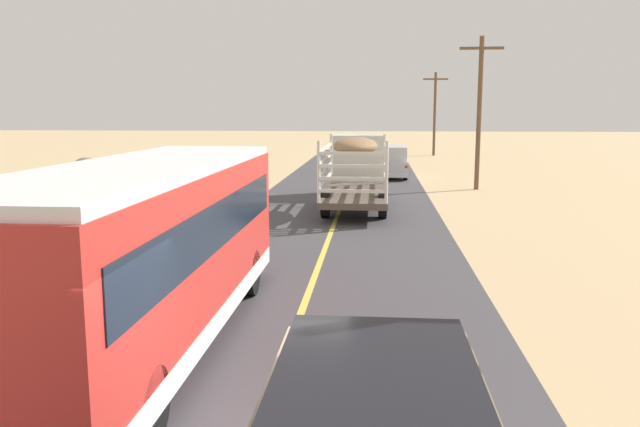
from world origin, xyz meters
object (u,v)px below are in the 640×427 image
at_px(livestock_truck, 358,162).
at_px(boulder_near_shoulder, 86,164).
at_px(power_pole_far, 435,111).
at_px(car_far, 391,160).
at_px(bus, 148,249).
at_px(power_pole_mid, 479,108).

distance_m(livestock_truck, boulder_near_shoulder, 22.69).
xyz_separation_m(livestock_truck, power_pole_far, (6.06, 30.39, 2.22)).
bearing_deg(boulder_near_shoulder, car_far, -6.82).
relative_size(bus, boulder_near_shoulder, 6.56).
xyz_separation_m(car_far, boulder_near_shoulder, (-20.40, 2.44, -0.61)).
height_order(livestock_truck, car_far, livestock_truck).
xyz_separation_m(bus, car_far, (4.77, 28.65, -0.66)).
distance_m(bus, power_pole_far, 49.57).
relative_size(livestock_truck, power_pole_far, 1.30).
distance_m(power_pole_far, boulder_near_shoulder, 30.56).
height_order(livestock_truck, boulder_near_shoulder, livestock_truck).
relative_size(car_far, boulder_near_shoulder, 3.03).
relative_size(bus, power_pole_far, 1.34).
distance_m(livestock_truck, power_pole_mid, 8.23).
height_order(bus, power_pole_mid, power_pole_mid).
bearing_deg(livestock_truck, bus, -99.46).
height_order(livestock_truck, power_pole_mid, power_pole_mid).
height_order(livestock_truck, bus, bus).
relative_size(car_far, power_pole_far, 0.62).
xyz_separation_m(car_far, power_pole_mid, (4.34, -5.34, 3.09)).
bearing_deg(car_far, power_pole_far, 77.78).
bearing_deg(bus, livestock_truck, 80.54).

